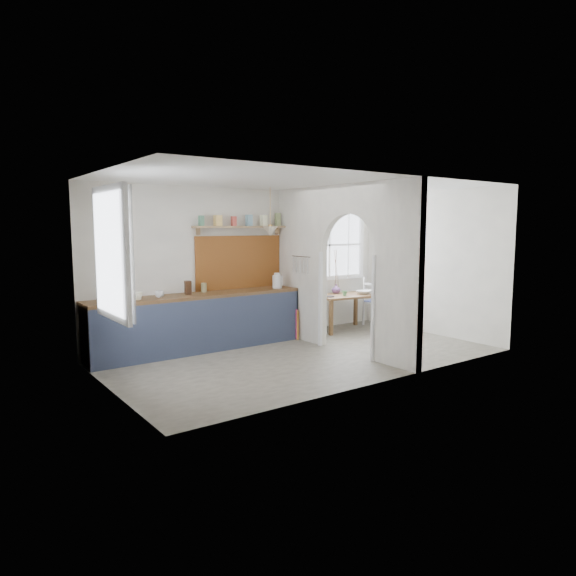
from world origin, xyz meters
TOP-DOWN VIEW (x-y plane):
  - floor at (0.00, 0.00)m, footprint 5.80×3.20m
  - ceiling at (0.00, 0.00)m, footprint 5.80×3.20m
  - walls at (0.00, 0.00)m, footprint 5.81×3.21m
  - partition at (0.70, 0.06)m, footprint 0.12×3.20m
  - kitchen_window at (-2.87, 0.00)m, footprint 0.10×1.16m
  - nook_window at (1.80, 1.56)m, footprint 1.76×0.10m
  - counter at (-1.13, 1.33)m, footprint 3.50×0.60m
  - sink at (-2.43, 1.30)m, footprint 0.40×0.40m
  - backsplash at (-0.20, 1.58)m, footprint 1.65×0.03m
  - shelf at (-0.20, 1.49)m, footprint 1.75×0.20m
  - pendant_lamp at (0.15, 1.15)m, footprint 0.26×0.26m
  - utensil_rail at (0.61, 0.90)m, footprint 0.02×0.50m
  - dining_table at (1.82, 1.13)m, footprint 1.17×0.87m
  - chair_left at (1.07, 1.22)m, footprint 0.47×0.47m
  - chair_right at (2.71, 1.11)m, footprint 0.50×0.50m
  - kettle at (0.33, 1.20)m, footprint 0.27×0.24m
  - mug_a at (-2.11, 1.23)m, footprint 0.14×0.14m
  - mug_b at (-1.77, 1.27)m, footprint 0.17×0.17m
  - knife_block at (-1.27, 1.37)m, footprint 0.13×0.16m
  - jar at (-0.95, 1.46)m, footprint 0.10×0.10m
  - towel_magenta at (0.58, 0.98)m, footprint 0.02×0.03m
  - towel_orange at (0.58, 0.95)m, footprint 0.02×0.03m
  - bowl at (2.19, 1.00)m, footprint 0.35×0.35m
  - table_cup at (1.73, 1.03)m, footprint 0.11×0.11m
  - plate at (1.40, 1.07)m, footprint 0.22×0.22m
  - vase at (1.83, 1.38)m, footprint 0.21×0.21m

SIDE VIEW (x-z plane):
  - floor at x=0.00m, z-range -0.01..0.01m
  - towel_orange at x=0.58m, z-range -0.02..0.52m
  - towel_magenta at x=0.58m, z-range 0.02..0.53m
  - dining_table at x=1.82m, z-range 0.00..0.68m
  - counter at x=-1.13m, z-range 0.01..0.91m
  - chair_right at x=2.71m, z-range 0.00..0.96m
  - chair_left at x=1.07m, z-range 0.00..0.97m
  - plate at x=1.40m, z-range 0.68..0.69m
  - bowl at x=2.19m, z-range 0.68..0.74m
  - table_cup at x=1.73m, z-range 0.68..0.77m
  - vase at x=1.83m, z-range 0.68..0.85m
  - sink at x=-2.43m, z-range 0.88..0.90m
  - mug_b at x=-1.77m, z-range 0.90..1.01m
  - mug_a at x=-2.11m, z-range 0.90..1.01m
  - jar at x=-0.95m, z-range 0.90..1.05m
  - knife_block at x=-1.27m, z-range 0.90..1.11m
  - kettle at x=0.33m, z-range 0.90..1.17m
  - walls at x=0.00m, z-range 0.00..2.60m
  - backsplash at x=-0.20m, z-range 0.90..1.80m
  - utensil_rail at x=0.61m, z-range 1.44..1.46m
  - partition at x=0.70m, z-range 0.15..2.75m
  - nook_window at x=1.80m, z-range 0.95..2.25m
  - kitchen_window at x=-2.87m, z-range 0.90..2.40m
  - pendant_lamp at x=0.15m, z-range 1.80..1.96m
  - shelf at x=-0.20m, z-range 1.89..2.10m
  - ceiling at x=0.00m, z-range 2.60..2.60m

